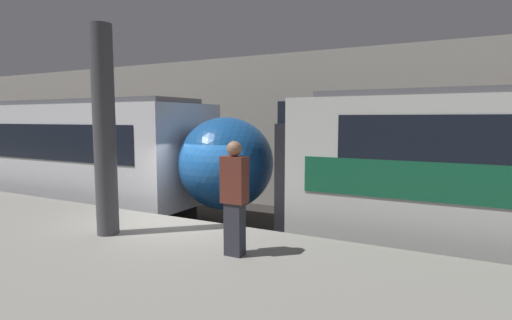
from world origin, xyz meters
name	(u,v)px	position (x,y,z in m)	size (l,w,h in m)	color
ground_plane	(180,264)	(0.00, 0.00, 0.00)	(120.00, 120.00, 0.00)	#282623
platform	(76,285)	(0.00, -2.57, 0.51)	(40.00, 5.14, 1.02)	gray
station_rear_barrier	(292,132)	(0.00, 6.18, 2.66)	(50.00, 0.15, 5.33)	#9E998E
support_pillar_near	(104,131)	(-0.37, -1.57, 2.88)	(0.39, 0.39, 3.73)	#47474C
train_modern	(11,152)	(-9.55, 2.18, 1.89)	(20.43, 2.86, 3.68)	black
person_waiting	(235,195)	(2.26, -1.48, 1.96)	(0.38, 0.24, 1.76)	#2D2D38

